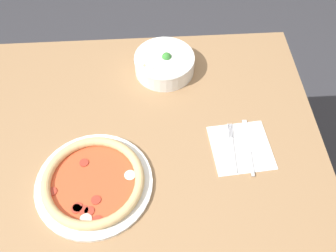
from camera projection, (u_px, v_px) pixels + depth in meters
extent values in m
plane|color=#333338|center=(147.00, 229.00, 1.70)|extent=(8.00, 8.00, 0.00)
cube|color=#99724C|center=(136.00, 145.00, 1.13)|extent=(1.12, 0.93, 0.03)
cylinder|color=olive|center=(28.00, 120.00, 1.63)|extent=(0.06, 0.06, 0.69)
cylinder|color=olive|center=(251.00, 109.00, 1.67)|extent=(0.06, 0.06, 0.69)
cylinder|color=white|center=(94.00, 184.00, 1.03)|extent=(0.32, 0.32, 0.01)
torus|color=#DBB77A|center=(93.00, 181.00, 1.02)|extent=(0.28, 0.28, 0.03)
cylinder|color=#D14C28|center=(94.00, 182.00, 1.02)|extent=(0.25, 0.25, 0.01)
cylinder|color=#A83323|center=(97.00, 220.00, 0.96)|extent=(0.03, 0.03, 0.00)
cylinder|color=#A83323|center=(96.00, 200.00, 0.99)|extent=(0.03, 0.03, 0.00)
cylinder|color=#A83323|center=(83.00, 210.00, 0.97)|extent=(0.03, 0.03, 0.00)
cylinder|color=#A83323|center=(89.00, 211.00, 0.97)|extent=(0.03, 0.03, 0.00)
cylinder|color=#A83323|center=(76.00, 209.00, 0.98)|extent=(0.03, 0.03, 0.00)
cylinder|color=#A83323|center=(84.00, 163.00, 1.06)|extent=(0.03, 0.03, 0.00)
cylinder|color=#A83323|center=(78.00, 207.00, 0.98)|extent=(0.03, 0.03, 0.00)
cylinder|color=#A83323|center=(52.00, 191.00, 1.00)|extent=(0.03, 0.03, 0.00)
ellipsoid|color=silver|center=(86.00, 219.00, 0.96)|extent=(0.03, 0.03, 0.01)
ellipsoid|color=silver|center=(130.00, 175.00, 1.03)|extent=(0.03, 0.03, 0.01)
cylinder|color=white|center=(164.00, 64.00, 1.27)|extent=(0.20, 0.20, 0.06)
torus|color=white|center=(164.00, 58.00, 1.25)|extent=(0.20, 0.20, 0.01)
ellipsoid|color=tan|center=(144.00, 67.00, 1.22)|extent=(0.03, 0.04, 0.02)
ellipsoid|color=tan|center=(163.00, 46.00, 1.29)|extent=(0.03, 0.04, 0.02)
ellipsoid|color=tan|center=(172.00, 51.00, 1.27)|extent=(0.04, 0.04, 0.02)
ellipsoid|color=tan|center=(155.00, 62.00, 1.24)|extent=(0.04, 0.03, 0.02)
sphere|color=#388433|center=(167.00, 57.00, 1.24)|extent=(0.03, 0.03, 0.03)
ellipsoid|color=yellow|center=(154.00, 71.00, 1.22)|extent=(0.04, 0.02, 0.02)
cube|color=white|center=(241.00, 147.00, 1.11)|extent=(0.19, 0.19, 0.00)
cube|color=silver|center=(233.00, 155.00, 1.09)|extent=(0.01, 0.12, 0.00)
cube|color=silver|center=(232.00, 131.00, 1.14)|extent=(0.00, 0.05, 0.00)
cube|color=silver|center=(231.00, 131.00, 1.14)|extent=(0.00, 0.05, 0.00)
cube|color=silver|center=(230.00, 131.00, 1.14)|extent=(0.00, 0.05, 0.00)
cube|color=silver|center=(228.00, 131.00, 1.14)|extent=(0.00, 0.05, 0.00)
cube|color=silver|center=(251.00, 164.00, 1.07)|extent=(0.01, 0.08, 0.01)
cube|color=silver|center=(247.00, 135.00, 1.13)|extent=(0.02, 0.12, 0.00)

